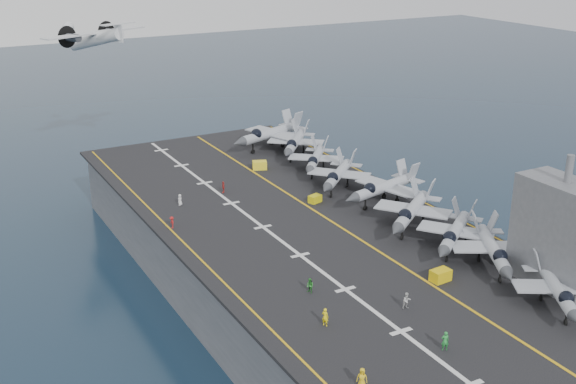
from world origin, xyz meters
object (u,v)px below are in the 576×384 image
transport_plane (96,40)px  tow_cart_a (441,275)px  island_superstructure (562,222)px  fighter_jet_0 (557,288)px

transport_plane → tow_cart_a: bearing=-80.3°
island_superstructure → fighter_jet_0: island_superstructure is taller
fighter_jet_0 → island_superstructure: bearing=43.6°
island_superstructure → transport_plane: size_ratio=0.55×
transport_plane → island_superstructure: bearing=-74.8°
tow_cart_a → transport_plane: transport_plane is taller
fighter_jet_0 → tow_cart_a: 12.40m
tow_cart_a → transport_plane: size_ratio=0.09×
tow_cart_a → transport_plane: bearing=99.7°
island_superstructure → transport_plane: 96.43m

